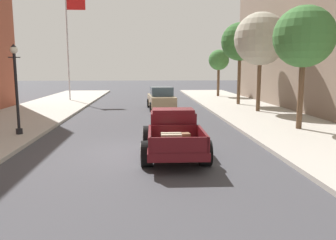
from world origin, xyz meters
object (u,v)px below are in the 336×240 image
street_tree_third (240,42)px  street_tree_second (261,39)px  car_background_tan (161,99)px  street_tree_farthest (219,60)px  street_lamp_near (16,82)px  hotrod_truck_maroon (173,132)px  flagpole (70,36)px  street_tree_nearest (304,37)px

street_tree_third → street_tree_second: bearing=-88.8°
car_background_tan → street_tree_farthest: street_tree_farthest is taller
street_lamp_near → street_tree_second: bearing=28.7°
hotrod_truck_maroon → street_lamp_near: size_ratio=1.29×
flagpole → street_tree_nearest: flagpole is taller
street_tree_third → flagpole: bearing=161.8°
street_lamp_near → street_tree_nearest: 12.92m
hotrod_truck_maroon → street_tree_second: street_tree_second is taller
hotrod_truck_maroon → street_tree_nearest: (6.29, 3.72, 3.63)m
hotrod_truck_maroon → street_tree_third: street_tree_third is taller
flagpole → street_tree_third: bearing=-18.2°
hotrod_truck_maroon → street_lamp_near: bearing=153.7°
street_tree_farthest → car_background_tan: bearing=-123.0°
street_lamp_near → car_background_tan: bearing=55.8°
street_tree_nearest → street_tree_third: size_ratio=0.89×
flagpole → street_tree_farthest: flagpole is taller
car_background_tan → hotrod_truck_maroon: bearing=-90.7°
hotrod_truck_maroon → flagpole: 21.38m
street_lamp_near → street_tree_nearest: (12.76, 0.53, 2.00)m
car_background_tan → street_tree_farthest: size_ratio=0.94×
street_lamp_near → flagpole: 16.55m
car_background_tan → street_tree_second: street_tree_second is taller
flagpole → street_lamp_near: bearing=-86.1°
street_tree_third → street_tree_farthest: street_tree_third is taller
street_lamp_near → street_tree_farthest: (12.90, 19.39, 1.37)m
car_background_tan → street_tree_nearest: street_tree_nearest is taller
hotrod_truck_maroon → car_background_tan: car_background_tan is taller
street_tree_second → street_tree_farthest: 12.34m
street_lamp_near → street_tree_farthest: 23.33m
street_tree_third → car_background_tan: bearing=-163.6°
street_tree_farthest → street_lamp_near: bearing=-123.6°
street_tree_nearest → street_tree_farthest: 18.88m
street_tree_nearest → street_tree_third: bearing=89.4°
street_lamp_near → flagpole: size_ratio=0.42×
street_lamp_near → street_tree_second: 14.98m
car_background_tan → street_lamp_near: size_ratio=1.14×
hotrod_truck_maroon → street_tree_nearest: street_tree_nearest is taller
car_background_tan → street_tree_second: 7.98m
flagpole → street_tree_farthest: (14.01, 3.23, -2.02)m
flagpole → street_tree_third: (13.98, -4.58, -0.78)m
street_tree_nearest → street_tree_third: street_tree_third is taller
street_tree_second → street_tree_third: size_ratio=1.01×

